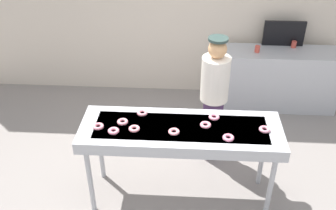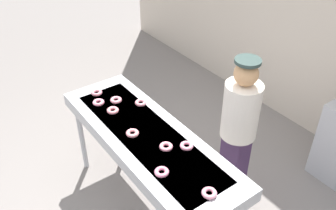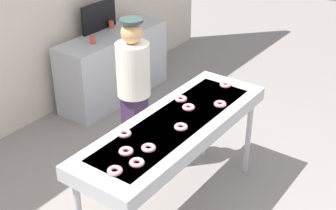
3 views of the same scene
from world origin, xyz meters
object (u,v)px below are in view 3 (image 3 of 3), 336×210
(strawberry_donut_4, at_px, (181,99))
(paper_cup_0, at_px, (111,24))
(strawberry_donut_8, at_px, (226,85))
(strawberry_donut_2, at_px, (137,163))
(fryer_conveyor, at_px, (175,129))
(worker_baker, at_px, (134,87))
(strawberry_donut_7, at_px, (126,151))
(menu_display, at_px, (99,16))
(strawberry_donut_3, at_px, (189,107))
(strawberry_donut_6, at_px, (220,104))
(strawberry_donut_9, at_px, (115,171))
(strawberry_donut_5, at_px, (124,134))
(strawberry_donut_1, at_px, (149,148))
(strawberry_donut_0, at_px, (181,127))
(prep_counter, at_px, (114,66))
(paper_cup_1, at_px, (93,40))

(strawberry_donut_4, distance_m, paper_cup_0, 2.40)
(strawberry_donut_8, bearing_deg, strawberry_donut_2, -175.72)
(fryer_conveyor, bearing_deg, paper_cup_0, 53.52)
(strawberry_donut_8, distance_m, worker_baker, 0.93)
(strawberry_donut_7, bearing_deg, fryer_conveyor, -3.10)
(menu_display, bearing_deg, strawberry_donut_4, -118.17)
(fryer_conveyor, bearing_deg, strawberry_donut_7, 176.90)
(strawberry_donut_3, distance_m, strawberry_donut_6, 0.30)
(strawberry_donut_4, relative_size, strawberry_donut_9, 1.00)
(strawberry_donut_3, relative_size, strawberry_donut_5, 1.00)
(strawberry_donut_1, relative_size, strawberry_donut_5, 1.00)
(strawberry_donut_1, relative_size, strawberry_donut_3, 1.00)
(strawberry_donut_6, bearing_deg, strawberry_donut_3, 137.69)
(strawberry_donut_0, distance_m, strawberry_donut_7, 0.57)
(prep_counter, xyz_separation_m, paper_cup_0, (0.16, 0.15, 0.52))
(paper_cup_1, bearing_deg, paper_cup_0, 19.50)
(strawberry_donut_5, height_order, strawberry_donut_8, same)
(strawberry_donut_3, distance_m, strawberry_donut_9, 1.12)
(strawberry_donut_2, distance_m, strawberry_donut_3, 0.95)
(strawberry_donut_8, height_order, menu_display, menu_display)
(strawberry_donut_6, xyz_separation_m, worker_baker, (-0.10, 0.95, -0.07))
(strawberry_donut_8, bearing_deg, strawberry_donut_4, 159.39)
(strawberry_donut_0, xyz_separation_m, strawberry_donut_6, (0.54, -0.07, 0.00))
(strawberry_donut_2, relative_size, strawberry_donut_9, 1.00)
(strawberry_donut_0, distance_m, strawberry_donut_6, 0.55)
(menu_display, bearing_deg, strawberry_donut_3, -118.47)
(strawberry_donut_1, height_order, menu_display, menu_display)
(fryer_conveyor, relative_size, strawberry_donut_4, 18.17)
(strawberry_donut_3, relative_size, strawberry_donut_9, 1.00)
(strawberry_donut_2, height_order, strawberry_donut_8, same)
(strawberry_donut_2, relative_size, strawberry_donut_8, 1.00)
(fryer_conveyor, xyz_separation_m, worker_baker, (0.38, 0.78, 0.03))
(strawberry_donut_7, distance_m, paper_cup_1, 2.59)
(strawberry_donut_1, height_order, strawberry_donut_7, same)
(prep_counter, bearing_deg, paper_cup_0, 44.31)
(strawberry_donut_4, bearing_deg, strawberry_donut_0, -145.70)
(strawberry_donut_7, distance_m, strawberry_donut_9, 0.26)
(strawberry_donut_7, relative_size, worker_baker, 0.07)
(menu_display, bearing_deg, strawberry_donut_6, -112.15)
(strawberry_donut_0, relative_size, strawberry_donut_8, 1.00)
(fryer_conveyor, bearing_deg, strawberry_donut_0, -121.87)
(strawberry_donut_4, height_order, menu_display, menu_display)
(paper_cup_0, bearing_deg, strawberry_donut_5, -135.90)
(strawberry_donut_1, bearing_deg, menu_display, 50.35)
(strawberry_donut_6, distance_m, strawberry_donut_7, 1.11)
(strawberry_donut_8, distance_m, paper_cup_0, 2.35)
(strawberry_donut_5, bearing_deg, prep_counter, 44.09)
(strawberry_donut_5, bearing_deg, strawberry_donut_7, -136.78)
(strawberry_donut_9, relative_size, worker_baker, 0.07)
(prep_counter, height_order, menu_display, menu_display)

